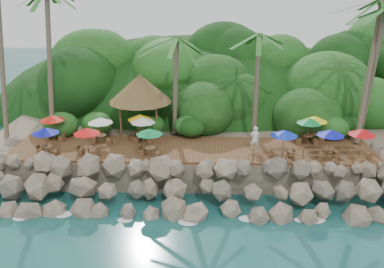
{
  "coord_description": "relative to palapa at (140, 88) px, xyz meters",
  "views": [
    {
      "loc": [
        0.92,
        -21.81,
        13.56
      ],
      "look_at": [
        0.0,
        6.0,
        3.4
      ],
      "focal_mm": 38.72,
      "sensor_mm": 36.0,
      "label": 1
    }
  ],
  "objects": [
    {
      "name": "land_base",
      "position": [
        4.21,
        6.2,
        -4.74
      ],
      "size": [
        32.0,
        25.2,
        2.1
      ],
      "primitive_type": "cube",
      "color": "gray",
      "rests_on": "ground"
    },
    {
      "name": "palapa",
      "position": [
        0.0,
        0.0,
        0.0
      ],
      "size": [
        5.02,
        5.02,
        4.6
      ],
      "color": "brown",
      "rests_on": "ground"
    },
    {
      "name": "terrace",
      "position": [
        4.21,
        -3.8,
        -3.59
      ],
      "size": [
        26.0,
        5.0,
        0.2
      ],
      "primitive_type": "cube",
      "color": "brown",
      "rests_on": "land_base"
    },
    {
      "name": "jungle_foliage",
      "position": [
        4.21,
        5.2,
        -5.79
      ],
      "size": [
        44.0,
        16.0,
        12.0
      ],
      "primitive_type": null,
      "color": "#143811",
      "rests_on": "ground"
    },
    {
      "name": "waiter",
      "position": [
        8.67,
        -4.12,
        -2.58
      ],
      "size": [
        0.69,
        0.48,
        1.82
      ],
      "primitive_type": "imported",
      "rotation": [
        0.0,
        0.0,
        3.21
      ],
      "color": "white",
      "rests_on": "terrace"
    },
    {
      "name": "dining_clusters",
      "position": [
        4.21,
        -3.95,
        -1.8
      ],
      "size": [
        23.91,
        5.08,
        2.03
      ],
      "color": "brown",
      "rests_on": "terrace"
    },
    {
      "name": "seawall",
      "position": [
        4.21,
        -7.8,
        -4.64
      ],
      "size": [
        29.0,
        4.0,
        2.3
      ],
      "primitive_type": null,
      "color": "gray",
      "rests_on": "ground"
    },
    {
      "name": "palms",
      "position": [
        4.9,
        -1.26,
        6.24
      ],
      "size": [
        33.26,
        6.95,
        13.72
      ],
      "color": "brown",
      "rests_on": "ground"
    },
    {
      "name": "jungle_hill",
      "position": [
        4.21,
        13.7,
        -5.79
      ],
      "size": [
        44.8,
        28.0,
        15.4
      ],
      "primitive_type": "ellipsoid",
      "color": "#143811",
      "rests_on": "ground"
    },
    {
      "name": "foam_line",
      "position": [
        4.21,
        -9.5,
        -5.76
      ],
      "size": [
        25.2,
        0.8,
        0.06
      ],
      "color": "white",
      "rests_on": "ground"
    },
    {
      "name": "ground",
      "position": [
        4.21,
        -9.8,
        -5.79
      ],
      "size": [
        140.0,
        140.0,
        0.0
      ],
      "primitive_type": "plane",
      "color": "#19514F",
      "rests_on": "ground"
    },
    {
      "name": "railing",
      "position": [
        11.67,
        -6.15,
        -2.88
      ],
      "size": [
        7.2,
        0.1,
        1.0
      ],
      "color": "brown",
      "rests_on": "terrace"
    }
  ]
}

